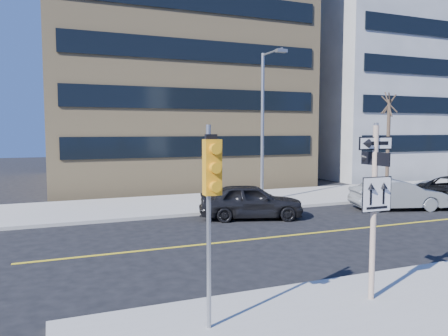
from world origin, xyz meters
name	(u,v)px	position (x,y,z in m)	size (l,w,h in m)	color
ground	(311,272)	(0.00, 0.00, 0.00)	(120.00, 120.00, 0.00)	black
far_sidewalk	(436,187)	(18.00, 12.00, 0.07)	(66.00, 6.00, 0.15)	#AEAAA3
sign_pole	(374,201)	(0.00, -2.51, 2.44)	(0.92, 0.92, 4.06)	white
traffic_signal	(211,184)	(-4.00, -2.66, 3.03)	(0.32, 0.45, 4.00)	gray
parked_car_a	(251,201)	(1.67, 7.50, 0.80)	(4.72, 1.90, 1.61)	black
parked_car_b	(398,195)	(9.57, 6.74, 0.77)	(4.65, 1.62, 1.53)	gray
streetlight_a	(265,117)	(4.00, 10.76, 4.76)	(0.55, 2.25, 8.00)	gray
street_tree_west	(389,106)	(13.00, 11.30, 5.52)	(1.80, 1.80, 6.35)	#362A1F
building_brick	(163,69)	(2.00, 25.00, 9.00)	(18.00, 18.00, 18.00)	tan
building_grey_mid	(384,95)	(24.00, 24.00, 7.50)	(20.00, 16.00, 15.00)	#929497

